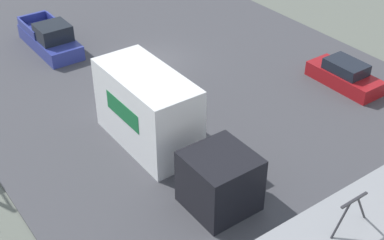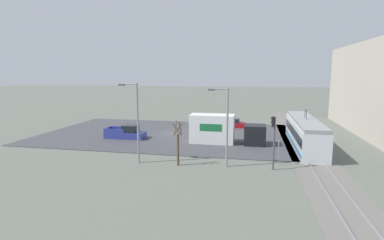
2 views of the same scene
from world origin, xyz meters
TOP-DOWN VIEW (x-y plane):
  - ground_plane at (0.00, 0.00)m, footprint 320.00×320.00m
  - road_surface at (0.00, 0.00)m, footprint 22.60×36.80m
  - rail_bed at (0.00, 18.09)m, footprint 54.69×4.40m
  - light_rail_tram at (4.27, 18.09)m, footprint 15.09×2.81m
  - box_truck at (4.49, 8.12)m, footprint 2.59×9.46m
  - pickup_truck at (4.26, -5.07)m, footprint 2.07×5.47m
  - sedan_car_0 at (-7.14, 8.65)m, footprint 1.74×4.25m
  - traffic_light_pole at (14.01, 13.78)m, footprint 0.28×0.47m
  - street_tree at (14.44, 4.84)m, footprint 1.05×0.87m
  - street_lamp_near_crossing at (13.90, 9.31)m, footprint 0.36×1.95m
  - street_lamp_mid_block at (14.40, 0.56)m, footprint 0.36×1.95m
  - no_parking_sign at (12.66, 14.41)m, footprint 0.32×0.08m

SIDE VIEW (x-z plane):
  - ground_plane at x=0.00m, z-range 0.00..0.00m
  - road_surface at x=0.00m, z-range 0.00..0.08m
  - rail_bed at x=0.00m, z-range -0.06..0.16m
  - sedan_car_0 at x=-7.14m, z-range -0.05..1.39m
  - pickup_truck at x=4.26m, z-range -0.15..1.71m
  - no_parking_sign at x=12.66m, z-range 0.26..2.79m
  - light_rail_tram at x=4.27m, z-range -0.54..4.00m
  - box_truck at x=4.49m, z-range -0.06..3.57m
  - street_tree at x=14.44m, z-range -0.20..4.22m
  - traffic_light_pole at x=14.01m, z-range 0.76..5.76m
  - street_lamp_near_crossing at x=13.90m, z-range 0.62..8.17m
  - street_lamp_mid_block at x=14.40m, z-range 0.62..8.59m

